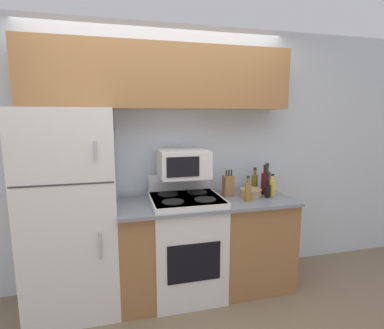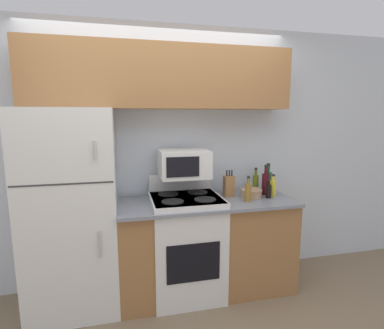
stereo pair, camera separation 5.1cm
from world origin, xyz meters
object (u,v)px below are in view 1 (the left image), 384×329
at_px(bottle_vinegar, 248,191).
at_px(bottle_wine_green, 267,181).
at_px(bottle_olive_oil, 255,183).
at_px(knife_block, 228,186).
at_px(microwave, 184,164).
at_px(bowl, 251,192).
at_px(bottle_cooking_spray, 272,187).
at_px(bottle_soy_sauce, 268,190).
at_px(stove, 186,244).
at_px(bottle_wine_red, 265,183).
at_px(refrigerator, 72,213).

distance_m(bottle_vinegar, bottle_wine_green, 0.44).
bearing_deg(bottle_olive_oil, knife_block, -170.12).
distance_m(microwave, bowl, 0.72).
distance_m(microwave, bottle_cooking_spray, 0.91).
distance_m(bottle_soy_sauce, bottle_vinegar, 0.26).
bearing_deg(bowl, bottle_soy_sauce, -24.47).
distance_m(bowl, bottle_soy_sauce, 0.17).
bearing_deg(bottle_cooking_spray, stove, 179.77).
distance_m(bottle_olive_oil, bottle_vinegar, 0.35).
bearing_deg(bottle_wine_red, stove, -174.66).
bearing_deg(knife_block, microwave, 179.80).
bearing_deg(bottle_wine_green, bottle_wine_red, -128.35).
bearing_deg(stove, bowl, 1.66).
height_order(refrigerator, bottle_cooking_spray, refrigerator).
height_order(stove, bowl, stove).
height_order(refrigerator, stove, refrigerator).
relative_size(bottle_cooking_spray, bottle_wine_green, 0.73).
distance_m(knife_block, bowl, 0.23).
xyz_separation_m(bowl, bottle_wine_red, (0.18, 0.06, 0.08)).
bearing_deg(bottle_olive_oil, microwave, -176.06).
relative_size(knife_block, bottle_soy_sauce, 1.45).
relative_size(bottle_olive_oil, bottle_cooking_spray, 1.18).
xyz_separation_m(knife_block, bottle_wine_green, (0.44, 0.05, 0.01)).
distance_m(stove, bottle_vinegar, 0.76).
bearing_deg(knife_block, bottle_soy_sauce, -23.84).
bearing_deg(stove, bottle_cooking_spray, -0.23).
distance_m(bottle_olive_oil, bottle_wine_red, 0.11).
xyz_separation_m(stove, bottle_vinegar, (0.56, -0.12, 0.51)).
relative_size(knife_block, bottle_cooking_spray, 1.19).
bearing_deg(bottle_wine_red, refrigerator, -178.39).
bearing_deg(bowl, bottle_vinegar, -124.19).
xyz_separation_m(refrigerator, knife_block, (1.44, 0.08, 0.13)).
xyz_separation_m(refrigerator, bowl, (1.64, -0.01, 0.07)).
distance_m(bottle_cooking_spray, bottle_vinegar, 0.34).
xyz_separation_m(stove, bottle_olive_oil, (0.76, 0.16, 0.52)).
bearing_deg(refrigerator, bottle_soy_sauce, -2.42).
xyz_separation_m(microwave, knife_block, (0.45, -0.00, -0.24)).
relative_size(bottle_wine_red, bottle_vinegar, 1.25).
height_order(knife_block, bottle_vinegar, knife_block).
xyz_separation_m(refrigerator, stove, (0.99, -0.03, -0.38)).
bearing_deg(bowl, microwave, 172.28).
distance_m(bowl, bottle_wine_green, 0.29).
distance_m(bottle_soy_sauce, bottle_olive_oil, 0.21).
relative_size(bottle_soy_sauce, bottle_olive_oil, 0.69).
bearing_deg(bottle_vinegar, bottle_cooking_spray, 20.68).
height_order(bottle_soy_sauce, bottle_vinegar, bottle_vinegar).
height_order(bottle_cooking_spray, bottle_wine_green, bottle_wine_green).
bearing_deg(bottle_soy_sauce, microwave, 168.96).
distance_m(stove, bowl, 0.80).
height_order(bottle_olive_oil, bottle_vinegar, bottle_olive_oil).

